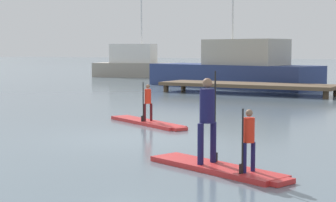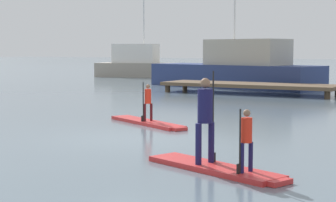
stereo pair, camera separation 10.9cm
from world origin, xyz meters
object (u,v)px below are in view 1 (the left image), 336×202
paddleboard_near (148,123)px  motor_boat_small_navy (140,64)px  paddler_child_front (249,137)px  paddleboard_far (218,168)px  fishing_boat_white_large (236,69)px  paddler_child_solo (148,100)px  paddler_adult (207,115)px

paddleboard_near → motor_boat_small_navy: size_ratio=0.40×
paddleboard_near → motor_boat_small_navy: (-16.48, 25.47, 0.99)m
paddler_child_front → paddleboard_far: bearing=159.8°
paddleboard_far → paddler_child_front: 1.03m
paddleboard_near → fishing_boat_white_large: bearing=104.3°
paddleboard_far → motor_boat_small_navy: 37.26m
fishing_boat_white_large → paddler_child_front: bearing=-66.5°
motor_boat_small_navy → paddleboard_near: bearing=-57.1°
paddler_child_solo → paddler_adult: 6.72m
paddler_child_solo → fishing_boat_white_large: fishing_boat_white_large is taller
motor_boat_small_navy → paddler_child_front: bearing=-54.6°
paddler_adult → paddler_child_front: bearing=-20.3°
paddleboard_near → motor_boat_small_navy: motor_boat_small_navy is taller
paddler_adult → paddler_child_front: size_ratio=1.54×
paddleboard_far → paddleboard_near: bearing=132.8°
paddleboard_far → motor_boat_small_navy: bearing=124.7°
fishing_boat_white_large → paddler_child_solo: bearing=-75.7°
paddler_adult → motor_boat_small_navy: 37.00m
motor_boat_small_navy → paddler_adult: bearing=-55.5°
paddleboard_far → paddler_child_front: paddler_child_front is taller
paddleboard_far → motor_boat_small_navy: motor_boat_small_navy is taller
paddleboard_near → paddler_child_front: 7.71m
paddler_adult → paddler_child_front: (1.00, -0.37, -0.31)m
paddleboard_far → fishing_boat_white_large: size_ratio=0.28×
fishing_boat_white_large → motor_boat_small_navy: size_ratio=1.32×
paddleboard_near → paddler_child_solo: paddler_child_solo is taller
fishing_boat_white_large → motor_boat_small_navy: (-12.08, 8.24, -0.05)m
paddler_child_solo → fishing_boat_white_large: size_ratio=0.11×
fishing_boat_white_large → motor_boat_small_navy: motor_boat_small_navy is taller
paddler_child_solo → paddler_adult: bearing=-48.3°
paddleboard_far → paddler_child_front: (0.72, -0.26, 0.69)m
paddler_child_front → motor_boat_small_navy: (-21.95, 30.87, 0.30)m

